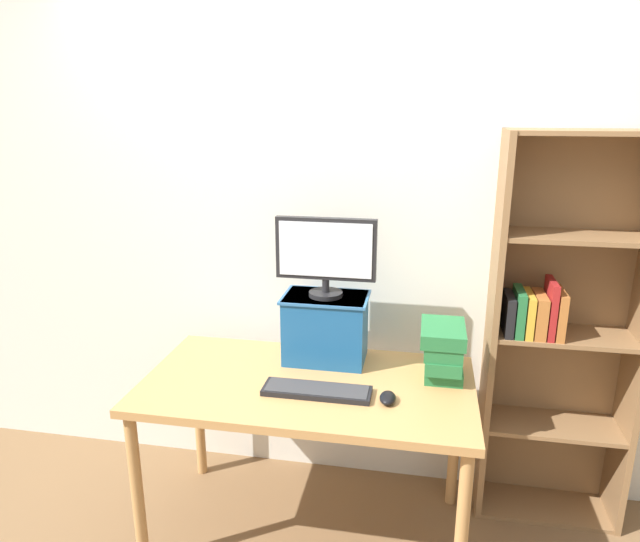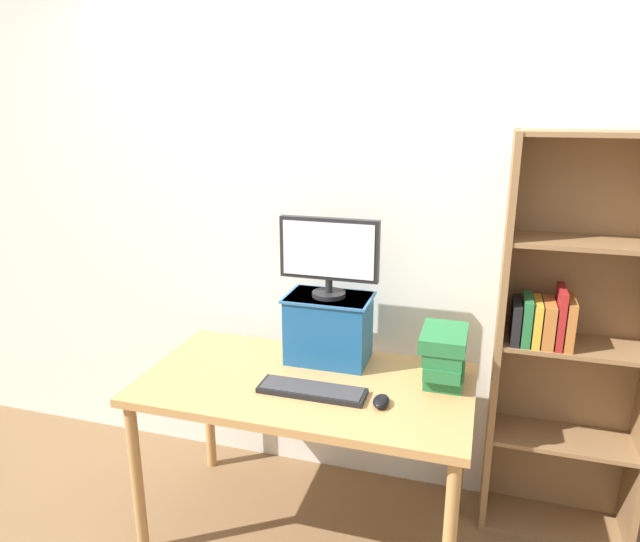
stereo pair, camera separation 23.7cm
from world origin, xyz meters
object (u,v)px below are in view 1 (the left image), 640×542
object	(u,v)px
computer_monitor	(326,253)
book_stack	(443,350)
keyboard	(317,391)
desk	(308,398)
bookshelf_unit	(558,332)
riser_box	(326,327)
computer_mouse	(388,398)

from	to	relation	value
computer_monitor	book_stack	bearing A→B (deg)	-7.84
computer_monitor	keyboard	distance (m)	0.59
book_stack	keyboard	bearing A→B (deg)	-153.22
desk	book_stack	xyz separation A→B (m)	(0.56, 0.16, 0.20)
bookshelf_unit	computer_monitor	bearing A→B (deg)	-171.14
riser_box	computer_mouse	bearing A→B (deg)	-47.80
keyboard	riser_box	bearing A→B (deg)	93.97
bookshelf_unit	riser_box	distance (m)	1.05
bookshelf_unit	computer_monitor	distance (m)	1.11
riser_box	bookshelf_unit	bearing A→B (deg)	8.78
desk	keyboard	size ratio (longest dim) A/B	3.16
keyboard	book_stack	bearing A→B (deg)	26.78
riser_box	book_stack	world-z (taller)	riser_box
keyboard	book_stack	xyz separation A→B (m)	(0.50, 0.25, 0.11)
desk	keyboard	world-z (taller)	keyboard
riser_box	keyboard	bearing A→B (deg)	-86.03
desk	keyboard	bearing A→B (deg)	-58.30
bookshelf_unit	book_stack	bearing A→B (deg)	-155.40
bookshelf_unit	keyboard	xyz separation A→B (m)	(-1.01, -0.49, -0.14)
riser_box	computer_mouse	xyz separation A→B (m)	(0.31, -0.34, -0.14)
riser_box	computer_monitor	xyz separation A→B (m)	(0.00, -0.00, 0.35)
desk	computer_monitor	bearing A→B (deg)	80.93
computer_mouse	book_stack	size ratio (longest dim) A/B	0.39
bookshelf_unit	book_stack	xyz separation A→B (m)	(-0.51, -0.23, -0.03)
riser_box	computer_monitor	size ratio (longest dim) A/B	0.86
computer_mouse	riser_box	bearing A→B (deg)	132.20
bookshelf_unit	keyboard	world-z (taller)	bookshelf_unit
bookshelf_unit	keyboard	size ratio (longest dim) A/B	4.06
keyboard	book_stack	world-z (taller)	book_stack
keyboard	book_stack	distance (m)	0.57
keyboard	computer_mouse	size ratio (longest dim) A/B	4.26
desk	computer_mouse	distance (m)	0.38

